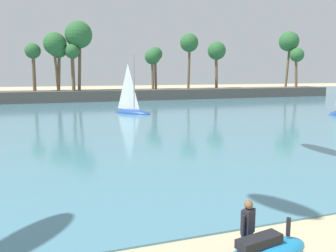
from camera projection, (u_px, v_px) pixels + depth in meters
sea at (83, 104)px, 52.40m from camera, size 220.00×90.61×0.06m
palm_headland at (91, 80)px, 57.44m from camera, size 97.09×6.00×13.04m
person_rigging_by_gear at (248, 231)px, 8.10m from camera, size 0.49×0.34×1.67m
sailboat_toward_headland at (132, 108)px, 39.28m from camera, size 4.23×4.65×7.03m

